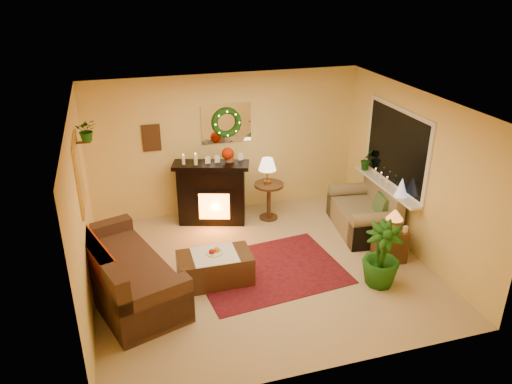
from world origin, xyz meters
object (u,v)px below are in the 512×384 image
object	(u,v)px
fireplace	(212,194)
end_table_square	(390,244)
side_table_round	(269,202)
loveseat	(363,208)
sofa	(125,268)
coffee_table	(215,269)

from	to	relation	value
fireplace	end_table_square	distance (m)	3.20
side_table_round	end_table_square	size ratio (longest dim) A/B	1.30
loveseat	end_table_square	bearing A→B (deg)	-84.57
sofa	loveseat	world-z (taller)	sofa
sofa	end_table_square	distance (m)	4.07
side_table_round	end_table_square	bearing A→B (deg)	-53.43
fireplace	coffee_table	xyz separation A→B (m)	(-0.36, -1.88, -0.34)
side_table_round	coffee_table	size ratio (longest dim) A/B	0.65
loveseat	end_table_square	xyz separation A→B (m)	(-0.04, -1.00, -0.15)
sofa	side_table_round	xyz separation A→B (m)	(2.66, 1.67, -0.11)
loveseat	coffee_table	distance (m)	2.96
loveseat	end_table_square	world-z (taller)	loveseat
loveseat	end_table_square	size ratio (longest dim) A/B	2.76
fireplace	end_table_square	world-z (taller)	fireplace
end_table_square	fireplace	bearing A→B (deg)	139.93
fireplace	side_table_round	size ratio (longest dim) A/B	1.70
sofa	side_table_round	distance (m)	3.14
end_table_square	coffee_table	world-z (taller)	end_table_square
end_table_square	coffee_table	xyz separation A→B (m)	(-2.80, 0.17, -0.06)
side_table_round	loveseat	bearing A→B (deg)	-31.77
sofa	coffee_table	xyz separation A→B (m)	(1.27, -0.06, -0.22)
loveseat	end_table_square	distance (m)	1.01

